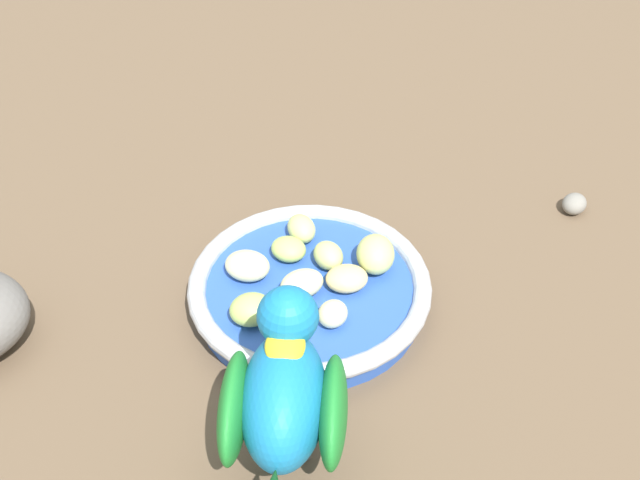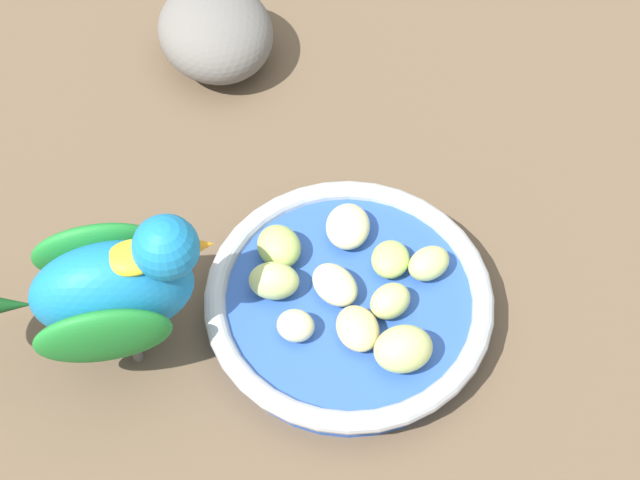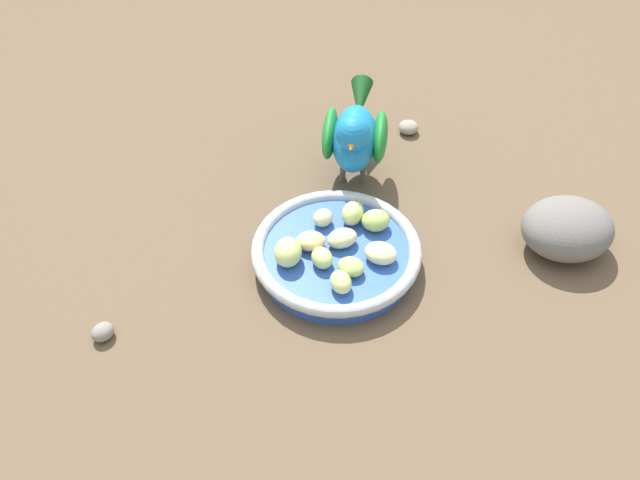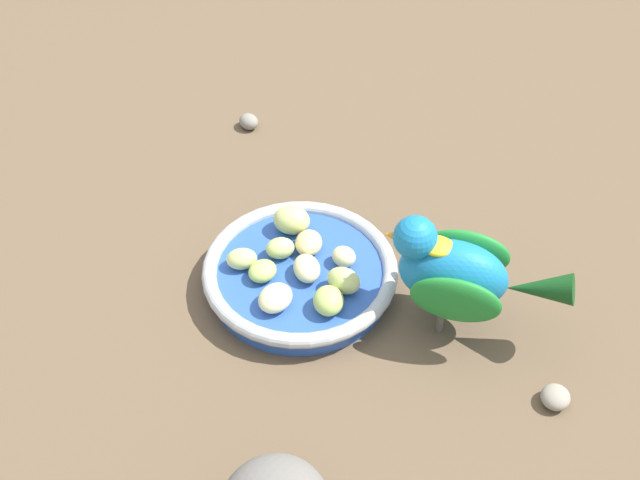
{
  "view_description": "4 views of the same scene",
  "coord_description": "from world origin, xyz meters",
  "px_view_note": "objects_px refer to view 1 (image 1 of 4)",
  "views": [
    {
      "loc": [
        0.5,
        0.05,
        0.52
      ],
      "look_at": [
        -0.01,
        0.01,
        0.07
      ],
      "focal_mm": 49.7,
      "sensor_mm": 36.0,
      "label": 1
    },
    {
      "loc": [
        0.07,
        0.32,
        0.57
      ],
      "look_at": [
        0.01,
        -0.02,
        0.06
      ],
      "focal_mm": 52.74,
      "sensor_mm": 36.0,
      "label": 2
    },
    {
      "loc": [
        -0.56,
        -0.05,
        0.62
      ],
      "look_at": [
        -0.02,
        0.02,
        0.05
      ],
      "focal_mm": 39.89,
      "sensor_mm": 36.0,
      "label": 3
    },
    {
      "loc": [
        0.18,
        -0.57,
        0.67
      ],
      "look_at": [
        0.01,
        0.01,
        0.07
      ],
      "focal_mm": 49.89,
      "sensor_mm": 36.0,
      "label": 4
    }
  ],
  "objects_px": {
    "apple_piece_1": "(297,286)",
    "apple_piece_4": "(251,309)",
    "apple_piece_9": "(247,266)",
    "parrot": "(284,400)",
    "feeding_bowl": "(310,291)",
    "apple_piece_6": "(287,317)",
    "apple_piece_0": "(328,255)",
    "apple_piece_8": "(375,254)",
    "apple_piece_2": "(333,314)",
    "pebble_2": "(574,204)",
    "apple_piece_7": "(347,279)",
    "apple_piece_5": "(289,249)",
    "apple_piece_3": "(301,229)"
  },
  "relations": [
    {
      "from": "apple_piece_5",
      "to": "pebble_2",
      "type": "height_order",
      "value": "apple_piece_5"
    },
    {
      "from": "apple_piece_3",
      "to": "apple_piece_4",
      "type": "height_order",
      "value": "apple_piece_4"
    },
    {
      "from": "apple_piece_7",
      "to": "apple_piece_8",
      "type": "height_order",
      "value": "apple_piece_8"
    },
    {
      "from": "apple_piece_2",
      "to": "apple_piece_3",
      "type": "bearing_deg",
      "value": -161.94
    },
    {
      "from": "apple_piece_3",
      "to": "apple_piece_8",
      "type": "distance_m",
      "value": 0.07
    },
    {
      "from": "apple_piece_6",
      "to": "apple_piece_0",
      "type": "bearing_deg",
      "value": 159.54
    },
    {
      "from": "apple_piece_5",
      "to": "apple_piece_4",
      "type": "bearing_deg",
      "value": -16.53
    },
    {
      "from": "apple_piece_2",
      "to": "apple_piece_4",
      "type": "xyz_separation_m",
      "value": [
        0.0,
        -0.06,
        0.0
      ]
    },
    {
      "from": "apple_piece_0",
      "to": "apple_piece_6",
      "type": "xyz_separation_m",
      "value": [
        0.07,
        -0.03,
        0.0
      ]
    },
    {
      "from": "apple_piece_9",
      "to": "parrot",
      "type": "distance_m",
      "value": 0.17
    },
    {
      "from": "apple_piece_3",
      "to": "apple_piece_1",
      "type": "bearing_deg",
      "value": 1.63
    },
    {
      "from": "apple_piece_3",
      "to": "pebble_2",
      "type": "xyz_separation_m",
      "value": [
        -0.08,
        0.24,
        -0.03
      ]
    },
    {
      "from": "apple_piece_0",
      "to": "apple_piece_7",
      "type": "xyz_separation_m",
      "value": [
        0.03,
        0.02,
        -0.0
      ]
    },
    {
      "from": "parrot",
      "to": "pebble_2",
      "type": "bearing_deg",
      "value": -40.04
    },
    {
      "from": "apple_piece_2",
      "to": "pebble_2",
      "type": "xyz_separation_m",
      "value": [
        -0.18,
        0.21,
        -0.02
      ]
    },
    {
      "from": "apple_piece_8",
      "to": "parrot",
      "type": "relative_size",
      "value": 0.21
    },
    {
      "from": "apple_piece_1",
      "to": "apple_piece_8",
      "type": "bearing_deg",
      "value": 120.46
    },
    {
      "from": "apple_piece_3",
      "to": "apple_piece_2",
      "type": "bearing_deg",
      "value": 18.06
    },
    {
      "from": "apple_piece_0",
      "to": "apple_piece_1",
      "type": "height_order",
      "value": "same"
    },
    {
      "from": "apple_piece_1",
      "to": "apple_piece_8",
      "type": "xyz_separation_m",
      "value": [
        -0.04,
        0.06,
        0.0
      ]
    },
    {
      "from": "feeding_bowl",
      "to": "apple_piece_8",
      "type": "height_order",
      "value": "apple_piece_8"
    },
    {
      "from": "feeding_bowl",
      "to": "parrot",
      "type": "height_order",
      "value": "parrot"
    },
    {
      "from": "apple_piece_5",
      "to": "apple_piece_6",
      "type": "height_order",
      "value": "apple_piece_6"
    },
    {
      "from": "apple_piece_0",
      "to": "apple_piece_1",
      "type": "relative_size",
      "value": 0.82
    },
    {
      "from": "apple_piece_9",
      "to": "apple_piece_8",
      "type": "bearing_deg",
      "value": 98.65
    },
    {
      "from": "apple_piece_9",
      "to": "apple_piece_5",
      "type": "bearing_deg",
      "value": 127.08
    },
    {
      "from": "feeding_bowl",
      "to": "apple_piece_6",
      "type": "bearing_deg",
      "value": -15.86
    },
    {
      "from": "apple_piece_6",
      "to": "apple_piece_9",
      "type": "distance_m",
      "value": 0.07
    },
    {
      "from": "apple_piece_6",
      "to": "feeding_bowl",
      "type": "bearing_deg",
      "value": 164.14
    },
    {
      "from": "apple_piece_9",
      "to": "pebble_2",
      "type": "distance_m",
      "value": 0.31
    },
    {
      "from": "apple_piece_1",
      "to": "apple_piece_2",
      "type": "relative_size",
      "value": 1.43
    },
    {
      "from": "apple_piece_0",
      "to": "apple_piece_2",
      "type": "height_order",
      "value": "apple_piece_0"
    },
    {
      "from": "apple_piece_1",
      "to": "apple_piece_2",
      "type": "height_order",
      "value": "same"
    },
    {
      "from": "parrot",
      "to": "apple_piece_5",
      "type": "bearing_deg",
      "value": 3.82
    },
    {
      "from": "apple_piece_1",
      "to": "apple_piece_8",
      "type": "distance_m",
      "value": 0.07
    },
    {
      "from": "feeding_bowl",
      "to": "apple_piece_4",
      "type": "xyz_separation_m",
      "value": [
        0.04,
        -0.04,
        0.02
      ]
    },
    {
      "from": "apple_piece_0",
      "to": "apple_piece_8",
      "type": "distance_m",
      "value": 0.04
    },
    {
      "from": "apple_piece_0",
      "to": "apple_piece_8",
      "type": "height_order",
      "value": "apple_piece_8"
    },
    {
      "from": "apple_piece_4",
      "to": "apple_piece_7",
      "type": "distance_m",
      "value": 0.08
    },
    {
      "from": "feeding_bowl",
      "to": "pebble_2",
      "type": "relative_size",
      "value": 7.75
    },
    {
      "from": "apple_piece_8",
      "to": "apple_piece_4",
      "type": "bearing_deg",
      "value": -54.9
    },
    {
      "from": "apple_piece_0",
      "to": "apple_piece_5",
      "type": "relative_size",
      "value": 0.98
    },
    {
      "from": "apple_piece_2",
      "to": "apple_piece_4",
      "type": "distance_m",
      "value": 0.06
    },
    {
      "from": "feeding_bowl",
      "to": "apple_piece_2",
      "type": "bearing_deg",
      "value": 27.46
    },
    {
      "from": "apple_piece_1",
      "to": "apple_piece_4",
      "type": "relative_size",
      "value": 1.06
    },
    {
      "from": "apple_piece_0",
      "to": "parrot",
      "type": "relative_size",
      "value": 0.16
    },
    {
      "from": "apple_piece_0",
      "to": "apple_piece_8",
      "type": "xyz_separation_m",
      "value": [
        0.0,
        0.04,
        0.0
      ]
    },
    {
      "from": "apple_piece_4",
      "to": "apple_piece_8",
      "type": "relative_size",
      "value": 0.88
    },
    {
      "from": "apple_piece_5",
      "to": "apple_piece_9",
      "type": "relative_size",
      "value": 0.8
    },
    {
      "from": "apple_piece_0",
      "to": "apple_piece_2",
      "type": "bearing_deg",
      "value": 6.2
    }
  ]
}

